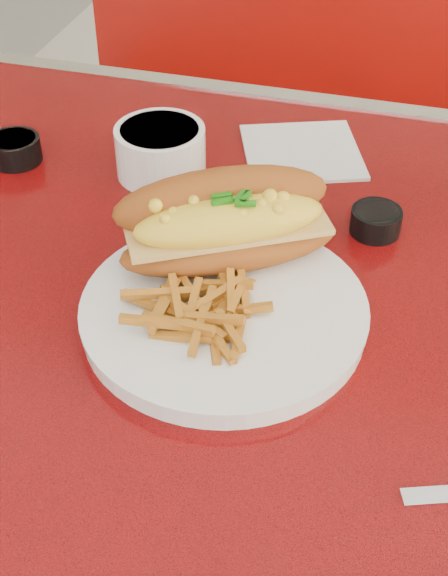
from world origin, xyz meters
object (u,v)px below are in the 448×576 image
(dinner_plate, at_px, (224,313))
(sauce_cup_right, at_px, (376,220))
(mac_hoagie, at_px, (226,222))
(fork, at_px, (226,251))
(gravy_ramekin, at_px, (160,150))
(booth_bench_far, at_px, (347,223))
(sauce_cup_left, at_px, (15,148))
(diner_table, at_px, (259,399))

(dinner_plate, distance_m, sauce_cup_right, 0.21)
(dinner_plate, xyz_separation_m, sauce_cup_right, (0.12, 0.18, 0.00))
(dinner_plate, height_order, mac_hoagie, mac_hoagie)
(fork, bearing_deg, gravy_ramekin, 6.23)
(booth_bench_far, bearing_deg, dinner_plate, -91.58)
(fork, distance_m, sauce_cup_left, 0.32)
(dinner_plate, relative_size, sauce_cup_right, 6.20)
(sauce_cup_left, relative_size, sauce_cup_right, 1.15)
(mac_hoagie, distance_m, fork, 0.04)
(diner_table, xyz_separation_m, dinner_plate, (-0.02, -0.06, 0.17))
(booth_bench_far, height_order, dinner_plate, booth_bench_far)
(gravy_ramekin, relative_size, sauce_cup_left, 2.05)
(booth_bench_far, xyz_separation_m, mac_hoagie, (-0.04, -0.79, 0.54))
(gravy_ramekin, height_order, sauce_cup_right, gravy_ramekin)
(dinner_plate, bearing_deg, mac_hoagie, 104.05)
(sauce_cup_right, bearing_deg, dinner_plate, -122.88)
(diner_table, bearing_deg, dinner_plate, -112.64)
(dinner_plate, height_order, sauce_cup_left, sauce_cup_left)
(booth_bench_far, distance_m, mac_hoagie, 0.96)
(dinner_plate, distance_m, gravy_ramekin, 0.27)
(sauce_cup_left, bearing_deg, diner_table, -23.62)
(diner_table, height_order, sauce_cup_right, sauce_cup_right)
(diner_table, distance_m, fork, 0.19)
(diner_table, bearing_deg, mac_hoagie, 159.56)
(dinner_plate, xyz_separation_m, sauce_cup_left, (-0.31, 0.21, 0.01))
(diner_table, bearing_deg, fork, 154.31)
(fork, height_order, gravy_ramekin, gravy_ramekin)
(booth_bench_far, height_order, sauce_cup_right, booth_bench_far)
(booth_bench_far, relative_size, sauce_cup_left, 18.62)
(dinner_plate, xyz_separation_m, mac_hoagie, (-0.02, 0.07, 0.05))
(mac_hoagie, relative_size, fork, 1.68)
(booth_bench_far, relative_size, mac_hoagie, 5.11)
(diner_table, distance_m, gravy_ramekin, 0.30)
(diner_table, height_order, dinner_plate, dinner_plate)
(diner_table, xyz_separation_m, sauce_cup_right, (0.09, 0.12, 0.18))
(fork, bearing_deg, dinner_plate, 161.97)
(sauce_cup_right, bearing_deg, mac_hoagie, -141.83)
(diner_table, distance_m, sauce_cup_right, 0.23)
(diner_table, relative_size, booth_bench_far, 1.03)
(mac_hoagie, bearing_deg, sauce_cup_left, 126.44)
(diner_table, xyz_separation_m, booth_bench_far, (0.00, 0.81, -0.32))
(gravy_ramekin, bearing_deg, mac_hoagie, -51.69)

